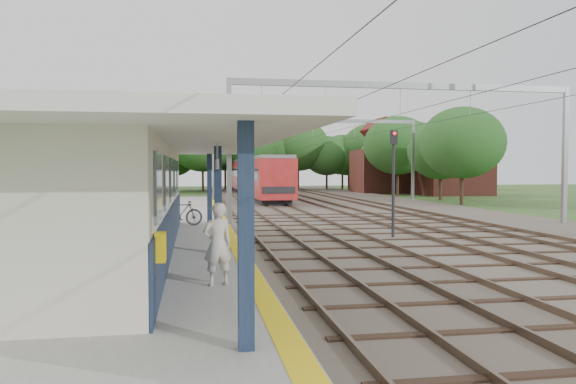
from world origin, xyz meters
TOP-DOWN VIEW (x-y plane):
  - ground at (0.00, 0.00)m, footprint 160.00×160.00m
  - ballast_bed at (4.00, 30.00)m, footprint 18.00×90.00m
  - platform at (-7.50, 14.00)m, footprint 5.00×52.00m
  - yellow_stripe at (-5.25, 14.00)m, footprint 0.45×52.00m
  - station_building at (-8.88, 7.00)m, footprint 3.41×18.00m
  - canopy at (-7.77, 6.00)m, footprint 6.40×20.00m
  - rail_tracks at (1.50, 30.00)m, footprint 11.80×88.00m
  - catenary_system at (3.39, 25.28)m, footprint 17.22×88.00m
  - tree_band at (3.84, 57.12)m, footprint 31.72×30.88m
  - house_near at (21.00, 46.00)m, footprint 7.00×6.12m
  - house_far at (16.00, 52.00)m, footprint 8.00×6.12m
  - person at (-6.11, 1.42)m, footprint 0.75×0.60m
  - bicycle at (-7.18, 14.28)m, footprint 1.98×0.90m
  - train at (-0.50, 47.37)m, footprint 2.87×35.76m
  - signal_post at (1.35, 10.84)m, footprint 0.34×0.30m

SIDE VIEW (x-z plane):
  - ground at x=0.00m, z-range 0.00..0.00m
  - ballast_bed at x=4.00m, z-range 0.00..0.10m
  - platform at x=-7.50m, z-range 0.00..0.35m
  - rail_tracks at x=1.50m, z-range 0.10..0.25m
  - yellow_stripe at x=-5.25m, z-range 0.35..0.36m
  - bicycle at x=-7.18m, z-range 0.35..1.50m
  - person at x=-6.11m, z-range 0.35..2.15m
  - station_building at x=-8.88m, z-range 0.34..3.74m
  - train at x=-0.50m, z-range 0.22..4.00m
  - signal_post at x=1.35m, z-range 0.59..5.00m
  - house_near at x=21.00m, z-range -0.96..6.93m
  - house_far at x=16.00m, z-range -1.09..7.56m
  - canopy at x=-7.77m, z-range 1.92..5.36m
  - tree_band at x=3.84m, z-range 0.51..9.33m
  - catenary_system at x=3.39m, z-range 2.01..9.01m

